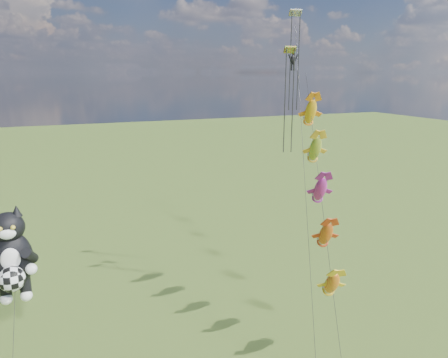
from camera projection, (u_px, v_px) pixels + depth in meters
name	position (u px, v px, depth m)	size (l,w,h in m)	color
cat_kite_rig	(11.00, 256.00, 26.61)	(2.93, 4.36, 11.31)	brown
fish_windsock_rig	(320.00, 190.00, 32.03)	(5.86, 14.94, 19.04)	brown
parafoil_rig	(293.00, 66.00, 36.53)	(7.66, 16.28, 24.40)	brown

